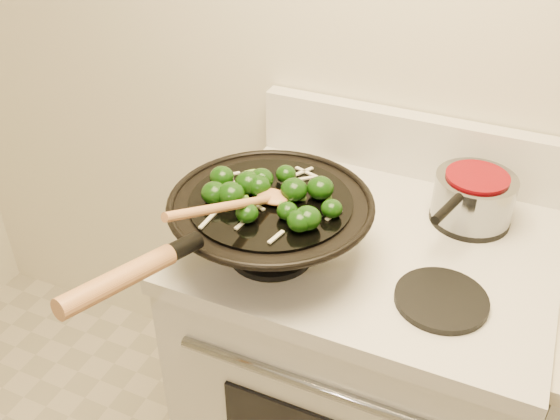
% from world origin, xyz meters
% --- Properties ---
extents(stove, '(0.78, 0.67, 1.08)m').
position_xyz_m(stove, '(-0.15, 1.17, 0.47)').
color(stove, silver).
rests_on(stove, ground).
extents(wok, '(0.42, 0.68, 0.20)m').
position_xyz_m(wok, '(-0.33, 1.01, 1.00)').
color(wok, black).
rests_on(wok, stove).
extents(stirfry, '(0.29, 0.29, 0.05)m').
position_xyz_m(stirfry, '(-0.33, 1.01, 1.08)').
color(stirfry, black).
rests_on(stirfry, wok).
extents(wooden_spoon, '(0.12, 0.30, 0.12)m').
position_xyz_m(wooden_spoon, '(-0.34, 0.94, 1.10)').
color(wooden_spoon, '#B67A48').
rests_on(wooden_spoon, wok).
extents(saucepan, '(0.18, 0.28, 0.11)m').
position_xyz_m(saucepan, '(0.03, 1.32, 0.99)').
color(saucepan, gray).
rests_on(saucepan, stove).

